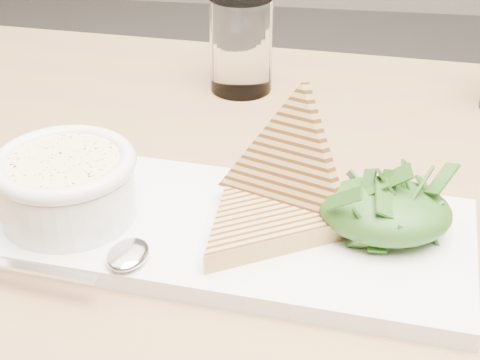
# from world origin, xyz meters

# --- Properties ---
(table_top) EXTENTS (1.19, 0.84, 0.04)m
(table_top) POSITION_xyz_m (-0.17, 0.11, 0.75)
(table_top) COLOR #8F6243
(table_top) RESTS_ON ground
(table_leg_bl) EXTENTS (0.06, 0.06, 0.73)m
(table_leg_bl) POSITION_xyz_m (-0.68, 0.44, 0.36)
(table_leg_bl) COLOR #8F6243
(table_leg_bl) RESTS_ON ground
(platter) EXTENTS (0.42, 0.23, 0.02)m
(platter) POSITION_xyz_m (-0.26, 0.04, 0.78)
(platter) COLOR white
(platter) RESTS_ON table_top
(soup_bowl) EXTENTS (0.12, 0.12, 0.05)m
(soup_bowl) POSITION_xyz_m (-0.41, 0.03, 0.81)
(soup_bowl) COLOR white
(soup_bowl) RESTS_ON platter
(soup) EXTENTS (0.10, 0.10, 0.01)m
(soup) POSITION_xyz_m (-0.41, 0.03, 0.84)
(soup) COLOR #F8D795
(soup) RESTS_ON soup_bowl
(bowl_rim) EXTENTS (0.12, 0.12, 0.01)m
(bowl_rim) POSITION_xyz_m (-0.41, 0.03, 0.84)
(bowl_rim) COLOR white
(bowl_rim) RESTS_ON soup_bowl
(sandwich_flat) EXTENTS (0.19, 0.19, 0.02)m
(sandwich_flat) POSITION_xyz_m (-0.24, 0.03, 0.79)
(sandwich_flat) COLOR tan
(sandwich_flat) RESTS_ON platter
(sandwich_lean) EXTENTS (0.18, 0.17, 0.16)m
(sandwich_lean) POSITION_xyz_m (-0.22, 0.07, 0.83)
(sandwich_lean) COLOR tan
(sandwich_lean) RESTS_ON sandwich_flat
(salad_base) EXTENTS (0.11, 0.09, 0.04)m
(salad_base) POSITION_xyz_m (-0.13, 0.04, 0.81)
(salad_base) COLOR #204615
(salad_base) RESTS_ON platter
(arugula_pile) EXTENTS (0.11, 0.10, 0.05)m
(arugula_pile) POSITION_xyz_m (-0.13, 0.04, 0.81)
(arugula_pile) COLOR #285018
(arugula_pile) RESTS_ON platter
(spoon_bowl) EXTENTS (0.04, 0.05, 0.01)m
(spoon_bowl) POSITION_xyz_m (-0.34, -0.02, 0.79)
(spoon_bowl) COLOR silver
(spoon_bowl) RESTS_ON platter
(spoon_handle) EXTENTS (0.11, 0.02, 0.00)m
(spoon_handle) POSITION_xyz_m (-0.41, -0.05, 0.79)
(spoon_handle) COLOR silver
(spoon_handle) RESTS_ON platter
(glass_near) EXTENTS (0.08, 0.08, 0.12)m
(glass_near) POSITION_xyz_m (-0.30, 0.36, 0.83)
(glass_near) COLOR white
(glass_near) RESTS_ON table_top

